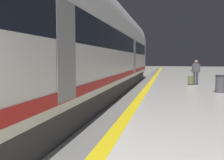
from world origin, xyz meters
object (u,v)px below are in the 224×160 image
(high_speed_train, at_px, (79,40))
(passenger_mid, at_px, (196,70))
(waste_bin, at_px, (220,84))
(suitcase_mid, at_px, (191,80))

(high_speed_train, relative_size, passenger_mid, 17.21)
(passenger_mid, relative_size, waste_bin, 1.90)
(waste_bin, bearing_deg, passenger_mid, 101.59)
(passenger_mid, distance_m, suitcase_mid, 0.76)
(passenger_mid, height_order, suitcase_mid, passenger_mid)
(suitcase_mid, bearing_deg, high_speed_train, -122.08)
(passenger_mid, height_order, waste_bin, passenger_mid)
(high_speed_train, bearing_deg, suitcase_mid, 57.92)
(suitcase_mid, height_order, waste_bin, suitcase_mid)
(passenger_mid, bearing_deg, suitcase_mid, -157.94)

